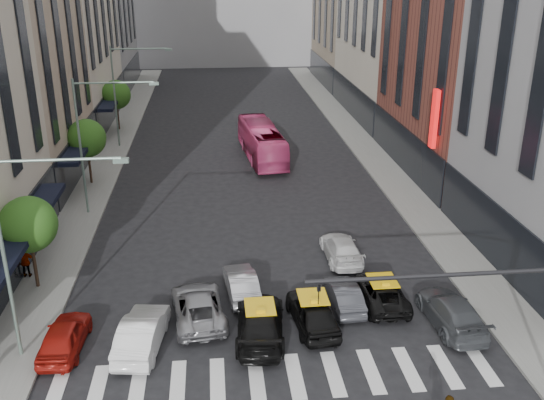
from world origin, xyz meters
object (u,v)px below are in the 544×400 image
object	(u,v)px
streetlamp_far	(125,83)
car_white_front	(142,333)
car_red	(64,336)
taxi_center	(312,312)
streetlamp_near	(24,232)
bus	(262,142)
taxi_left	(260,322)
pedestrian_far	(26,262)
streetlamp_mid	(94,129)

from	to	relation	value
streetlamp_far	car_white_front	bearing A→B (deg)	-82.46
car_red	taxi_center	xyz separation A→B (m)	(11.10, 0.77, 0.06)
streetlamp_near	bus	world-z (taller)	streetlamp_near
streetlamp_near	taxi_center	bearing A→B (deg)	5.25
taxi_left	streetlamp_near	bearing A→B (deg)	7.75
car_white_front	taxi_center	world-z (taller)	car_white_front
bus	car_red	bearing A→B (deg)	62.24
taxi_center	bus	size ratio (longest dim) A/B	0.41
streetlamp_near	pedestrian_far	world-z (taller)	streetlamp_near
streetlamp_near	taxi_left	size ratio (longest dim) A/B	1.69
bus	taxi_left	bearing A→B (deg)	79.38
streetlamp_mid	bus	world-z (taller)	streetlamp_mid
car_red	streetlamp_mid	bearing A→B (deg)	-83.86
streetlamp_mid	car_red	bearing A→B (deg)	-86.92
streetlamp_near	bus	distance (m)	29.97
streetlamp_far	car_red	distance (m)	32.11
streetlamp_near	streetlamp_far	size ratio (longest dim) A/B	1.00
streetlamp_near	pedestrian_far	distance (m)	8.98
streetlamp_near	car_red	world-z (taller)	streetlamp_near
car_red	taxi_left	size ratio (longest dim) A/B	0.78
streetlamp_far	pedestrian_far	world-z (taller)	streetlamp_far
streetlamp_near	streetlamp_mid	xyz separation A→B (m)	(0.00, 16.00, 0.00)
streetlamp_near	taxi_left	bearing A→B (deg)	2.96
car_red	pedestrian_far	xyz separation A→B (m)	(-3.40, 6.77, 0.33)
bus	pedestrian_far	bearing A→B (deg)	48.90
car_red	taxi_left	world-z (taller)	taxi_left
streetlamp_mid	pedestrian_far	distance (m)	10.47
streetlamp_far	car_red	bearing A→B (deg)	-88.47
streetlamp_mid	bus	size ratio (longest dim) A/B	0.83
taxi_left	taxi_center	size ratio (longest dim) A/B	1.19
pedestrian_far	streetlamp_near	bearing A→B (deg)	109.82
streetlamp_near	bus	size ratio (longest dim) A/B	0.83
streetlamp_far	car_red	size ratio (longest dim) A/B	2.18
car_red	taxi_center	bearing A→B (deg)	-172.98
taxi_center	pedestrian_far	xyz separation A→B (m)	(-14.50, 6.00, 0.27)
car_red	taxi_left	xyz separation A→B (m)	(8.60, 0.16, 0.07)
streetlamp_far	car_red	xyz separation A→B (m)	(0.84, -31.67, -5.20)
streetlamp_mid	bus	distance (m)	16.85
taxi_left	car_red	bearing A→B (deg)	5.86
streetlamp_far	taxi_left	size ratio (longest dim) A/B	1.69
car_white_front	pedestrian_far	world-z (taller)	pedestrian_far
car_red	bus	size ratio (longest dim) A/B	0.38
car_red	car_white_front	world-z (taller)	car_white_front
car_white_front	taxi_center	size ratio (longest dim) A/B	1.04
streetlamp_near	streetlamp_far	world-z (taller)	same
taxi_center	streetlamp_near	bearing A→B (deg)	-0.88
streetlamp_near	car_white_front	world-z (taller)	streetlamp_near
streetlamp_mid	car_white_front	world-z (taller)	streetlamp_mid
streetlamp_far	streetlamp_near	bearing A→B (deg)	-90.00
bus	car_white_front	bearing A→B (deg)	68.76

